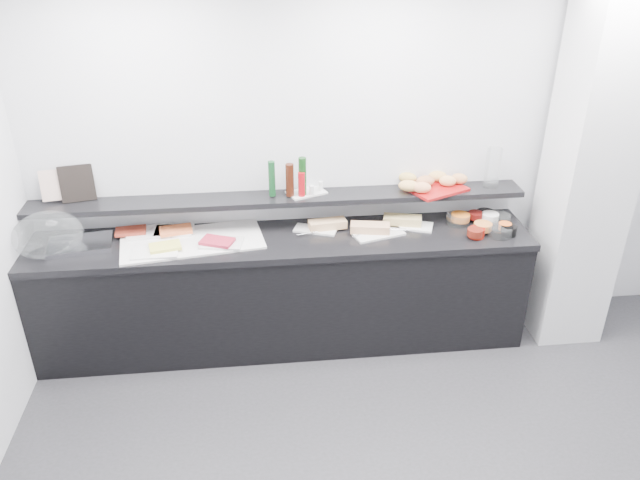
{
  "coord_description": "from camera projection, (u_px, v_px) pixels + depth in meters",
  "views": [
    {
      "loc": [
        -0.85,
        -2.27,
        2.99
      ],
      "look_at": [
        -0.45,
        1.45,
        1.0
      ],
      "focal_mm": 35.0,
      "sensor_mm": 36.0,
      "label": 1
    }
  ],
  "objects": [
    {
      "name": "sandwich_food_left",
      "position": [
        328.0,
        224.0,
        4.58
      ],
      "size": [
        0.29,
        0.14,
        0.06
      ],
      "primitive_type": "cube",
      "rotation": [
        0.0,
        0.0,
        0.13
      ],
      "color": "tan",
      "rests_on": "sandwich_plate_left"
    },
    {
      "name": "shaker_salt",
      "position": [
        321.0,
        186.0,
        4.57
      ],
      "size": [
        0.03,
        0.03,
        0.07
      ],
      "primitive_type": "cylinder",
      "rotation": [
        0.0,
        0.0,
        0.11
      ],
      "color": "white",
      "rests_on": "condiment_tray"
    },
    {
      "name": "fill_glass_cream",
      "position": [
        490.0,
        217.0,
        4.69
      ],
      "size": [
        0.16,
        0.16,
        0.05
      ],
      "primitive_type": "cylinder",
      "rotation": [
        0.0,
        0.0,
        0.34
      ],
      "color": "white",
      "rests_on": "bowl_glass_cream"
    },
    {
      "name": "platter_meat_a",
      "position": [
        149.0,
        232.0,
        4.51
      ],
      "size": [
        0.35,
        0.25,
        0.01
      ],
      "primitive_type": "cube",
      "rotation": [
        0.0,
        0.0,
        0.13
      ],
      "color": "white",
      "rests_on": "linen_runner"
    },
    {
      "name": "sandwich_food_mid",
      "position": [
        370.0,
        228.0,
        4.52
      ],
      "size": [
        0.3,
        0.16,
        0.06
      ],
      "primitive_type": "cube",
      "rotation": [
        0.0,
        0.0,
        -0.18
      ],
      "color": "tan",
      "rests_on": "sandwich_plate_mid"
    },
    {
      "name": "platter_salmon",
      "position": [
        174.0,
        231.0,
        4.53
      ],
      "size": [
        0.28,
        0.19,
        0.01
      ],
      "primitive_type": "cube",
      "rotation": [
        0.0,
        0.0,
        -0.04
      ],
      "color": "white",
      "rests_on": "linen_runner"
    },
    {
      "name": "carafe",
      "position": [
        493.0,
        168.0,
        4.61
      ],
      "size": [
        0.12,
        0.12,
        0.3
      ],
      "primitive_type": "cylinder",
      "rotation": [
        0.0,
        0.0,
        -0.09
      ],
      "color": "silver",
      "rests_on": "wall_shelf"
    },
    {
      "name": "cloche_base",
      "position": [
        80.0,
        245.0,
        4.35
      ],
      "size": [
        0.46,
        0.34,
        0.04
      ],
      "primitive_type": "cube",
      "rotation": [
        0.0,
        0.0,
        0.14
      ],
      "color": "silver",
      "rests_on": "counter_top"
    },
    {
      "name": "bowl_black_jam",
      "position": [
        485.0,
        215.0,
        4.73
      ],
      "size": [
        0.18,
        0.18,
        0.07
      ],
      "primitive_type": "cylinder",
      "rotation": [
        0.0,
        0.0,
        0.43
      ],
      "color": "black",
      "rests_on": "counter_top"
    },
    {
      "name": "bread_roll_nw",
      "position": [
        408.0,
        178.0,
        4.67
      ],
      "size": [
        0.16,
        0.13,
        0.08
      ],
      "primitive_type": "ellipsoid",
      "rotation": [
        0.0,
        0.0,
        -0.42
      ],
      "color": "#B59445",
      "rests_on": "bread_tray"
    },
    {
      "name": "bowl_glass_fruit",
      "position": [
        458.0,
        219.0,
        4.67
      ],
      "size": [
        0.2,
        0.2,
        0.07
      ],
      "primitive_type": "cylinder",
      "rotation": [
        0.0,
        0.0,
        0.19
      ],
      "color": "white",
      "rests_on": "counter_top"
    },
    {
      "name": "tongs_right",
      "position": [
        399.0,
        230.0,
        4.55
      ],
      "size": [
        0.16,
        0.03,
        0.01
      ],
      "primitive_type": "cylinder",
      "rotation": [
        0.0,
        1.57,
        -0.12
      ],
      "color": "silver",
      "rests_on": "sandwich_plate_right"
    },
    {
      "name": "food_meat_b",
      "position": [
        217.0,
        241.0,
        4.35
      ],
      "size": [
        0.26,
        0.22,
        0.02
      ],
      "primitive_type": "cube",
      "rotation": [
        0.0,
        0.0,
        -0.39
      ],
      "color": "maroon",
      "rests_on": "platter_meat_b"
    },
    {
      "name": "bottle_brown",
      "position": [
        290.0,
        180.0,
        4.45
      ],
      "size": [
        0.08,
        0.08,
        0.24
      ],
      "primitive_type": "cylinder",
      "rotation": [
        0.0,
        0.0,
        -0.32
      ],
      "color": "#331309",
      "rests_on": "condiment_tray"
    },
    {
      "name": "framed_print",
      "position": [
        77.0,
        183.0,
        4.4
      ],
      "size": [
        0.24,
        0.12,
        0.26
      ],
      "primitive_type": "cube",
      "rotation": [
        -0.21,
        0.0,
        0.22
      ],
      "color": "black",
      "rests_on": "wall_shelf"
    },
    {
      "name": "linen_runner",
      "position": [
        192.0,
        241.0,
        4.42
      ],
      "size": [
        1.05,
        0.61,
        0.01
      ],
      "primitive_type": "cube",
      "rotation": [
        0.0,
        0.0,
        0.15
      ],
      "color": "silver",
      "rests_on": "counter_top"
    },
    {
      "name": "bread_roll_midw",
      "position": [
        425.0,
        181.0,
        4.61
      ],
      "size": [
        0.16,
        0.12,
        0.08
      ],
      "primitive_type": "ellipsoid",
      "rotation": [
        0.0,
        0.0,
        0.21
      ],
      "color": "#AA6A41",
      "rests_on": "bread_tray"
    },
    {
      "name": "food_cheese",
      "position": [
        165.0,
        247.0,
        4.28
      ],
      "size": [
        0.24,
        0.18,
        0.02
      ],
      "primitive_type": "cube",
      "rotation": [
        0.0,
        0.0,
        0.23
      ],
      "color": "#DFDA56",
      "rests_on": "platter_cheese"
    },
    {
      "name": "tongs_mid",
      "position": [
        360.0,
        234.0,
        4.49
      ],
      "size": [
        0.14,
        0.09,
        0.01
      ],
      "primitive_type": "cylinder",
      "rotation": [
        0.0,
        1.57,
        0.57
      ],
      "color": "silver",
      "rests_on": "sandwich_plate_mid"
    },
    {
      "name": "fill_black_jam",
      "position": [
        476.0,
        215.0,
        4.71
      ],
      "size": [
        0.12,
        0.12,
        0.05
      ],
      "primitive_type": "cylinder",
      "rotation": [
        0.0,
        0.0,
        0.09
      ],
      "color": "#580F0C",
      "rests_on": "bowl_black_jam"
    },
    {
      "name": "print_art",
      "position": [
        52.0,
        186.0,
        4.36
      ],
      "size": [
        0.16,
        0.07,
        0.22
      ],
      "primitive_type": "cube",
      "rotation": [
        -0.21,
        0.0,
        0.17
      ],
      "color": "#CEA194",
      "rests_on": "framed_print"
    },
    {
      "name": "buffet_cabinet",
      "position": [
        284.0,
        293.0,
        4.71
      ],
      "size": [
        3.6,
        0.6,
        0.85
      ],
      "primitive_type": "cube",
      "color": "black",
      "rests_on": "ground"
    },
    {
      "name": "tongs_left",
      "position": [
        307.0,
        233.0,
        4.5
      ],
      "size": [
        0.16,
        0.05,
        0.01
      ],
      "primitive_type": "cylinder",
      "rotation": [
        0.0,
        1.57,
        0.25
      ],
      "color": "#AEB0B5",
      "rests_on": "sandwich_plate_left"
    },
    {
      "name": "platter_meat_b",
      "position": [
        222.0,
        243.0,
        4.37
      ],
      "size": [
        0.32,
        0.24,
        0.01
      ],
      "primitive_type": "cube",
      "rotation": [
        0.0,
        0.0,
        -0.17
      ],
      "color": "silver",
      "rests_on": "linen_runner"
    },
    {
      "name": "sandwich_food_right",
      "position": [
        402.0,
        220.0,
        4.64
      ],
      "size": [
        0.3,
        0.17,
        0.06
      ],
      "primitive_type": "cube",
      "rotation": [
        0.0,
        0.0,
        -0.25
      ],
      "color": "tan",
      "rests_on": "sandwich_plate_right"
    },
    {
      "name": "fill_glass_fruit",
      "position": [
        460.0,
        217.0,
        4.68
      ],
      "size": [
        0.15,
        0.15,
        0.05
      ],
      "primitive_type": "cylinder",
      "rotation": [
        0.0,
        0.0,
        -0.07
      ],
      "color": "orange",
      "rests_on": "bowl_glass_fruit"
    },
    {
      "name": "shaker_pepper",
      "position": [
        312.0,
        190.0,
        4.5
      ],
      "size": [
        0.04,
        0.04,
        0.07
      ],
      "primitive_type": "cylinder",
      "rotation": [
        0.0,
        0.0,
        -0.31
      ],
      "color": "silver",
      "rests_on": "condiment_tray"
    },
    {
      "name": "platter_cheese",
      "position": [
        155.0,
        251.0,
        4.26
      ],
      "size": [
        0.31,
        0.21,
        0.01
      ],
      "primitive_type": "cube",
      "rotation": [
        0.0,
        0.0,
        0.01
      ],
      "color": "white",
      "rests_on": "linen_runner"
    },
    {
      "name": "column",
      "position": [
        589.0,
        170.0,
        4.44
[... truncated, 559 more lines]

